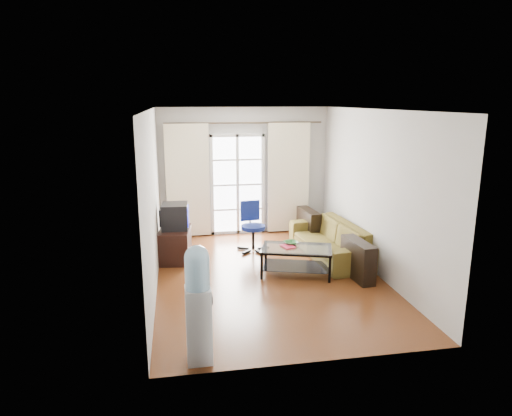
{
  "coord_description": "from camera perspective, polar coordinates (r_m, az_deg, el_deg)",
  "views": [
    {
      "loc": [
        -1.43,
        -6.96,
        2.85
      ],
      "look_at": [
        -0.14,
        0.35,
        1.08
      ],
      "focal_mm": 32.0,
      "sensor_mm": 36.0,
      "label": 1
    }
  ],
  "objects": [
    {
      "name": "curtain_left",
      "position": [
        9.58,
        -8.52,
        3.36
      ],
      "size": [
        0.9,
        0.07,
        2.35
      ],
      "primitive_type": "cube",
      "color": "#FFF4CD",
      "rests_on": "curtain_rod"
    },
    {
      "name": "radiator",
      "position": [
        10.04,
        3.14,
        -1.14
      ],
      "size": [
        0.64,
        0.12,
        0.64
      ],
      "primitive_type": "cube",
      "color": "gray",
      "rests_on": "floor"
    },
    {
      "name": "remote",
      "position": [
        7.62,
        4.33,
        -4.77
      ],
      "size": [
        0.17,
        0.07,
        0.02
      ],
      "primitive_type": "cube",
      "rotation": [
        0.0,
        0.0,
        0.15
      ],
      "color": "black",
      "rests_on": "coffee_table"
    },
    {
      "name": "task_chair",
      "position": [
        8.8,
        -0.42,
        -3.56
      ],
      "size": [
        0.72,
        0.72,
        0.95
      ],
      "rotation": [
        0.0,
        0.0,
        0.12
      ],
      "color": "black",
      "rests_on": "floor"
    },
    {
      "name": "wall_back",
      "position": [
        9.78,
        -1.51,
        4.59
      ],
      "size": [
        3.6,
        0.02,
        2.7
      ],
      "primitive_type": "cube",
      "color": "#BBB8B2",
      "rests_on": "floor"
    },
    {
      "name": "curtain_right",
      "position": [
        9.87,
        4.08,
        3.76
      ],
      "size": [
        0.9,
        0.07,
        2.35
      ],
      "primitive_type": "cube",
      "color": "#FFF4CD",
      "rests_on": "curtain_rod"
    },
    {
      "name": "bowl",
      "position": [
        7.73,
        4.36,
        -4.37
      ],
      "size": [
        0.35,
        0.35,
        0.05
      ],
      "primitive_type": "imported",
      "rotation": [
        0.0,
        0.0,
        0.3
      ],
      "color": "#2F833F",
      "rests_on": "coffee_table"
    },
    {
      "name": "book",
      "position": [
        7.55,
        3.37,
        -4.91
      ],
      "size": [
        0.31,
        0.34,
        0.02
      ],
      "primitive_type": "imported",
      "rotation": [
        0.0,
        0.0,
        0.25
      ],
      "color": "#A71429",
      "rests_on": "coffee_table"
    },
    {
      "name": "french_door",
      "position": [
        9.75,
        -2.32,
        2.92
      ],
      "size": [
        1.16,
        0.06,
        2.15
      ],
      "color": "white",
      "rests_on": "wall_back"
    },
    {
      "name": "wall_left",
      "position": [
        7.13,
        -12.77,
        0.94
      ],
      "size": [
        0.02,
        5.2,
        2.7
      ],
      "primitive_type": "cube",
      "color": "#BBB8B2",
      "rests_on": "floor"
    },
    {
      "name": "ceiling",
      "position": [
        7.11,
        1.63,
        12.21
      ],
      "size": [
        5.2,
        5.2,
        0.0
      ],
      "primitive_type": "plane",
      "rotation": [
        3.14,
        0.0,
        0.0
      ],
      "color": "white",
      "rests_on": "wall_back"
    },
    {
      "name": "sofa",
      "position": [
        8.57,
        9.25,
        -3.93
      ],
      "size": [
        2.32,
        1.22,
        0.64
      ],
      "primitive_type": "imported",
      "rotation": [
        0.0,
        0.0,
        -1.49
      ],
      "color": "brown",
      "rests_on": "floor"
    },
    {
      "name": "water_cooler",
      "position": [
        5.08,
        -7.24,
        -11.6
      ],
      "size": [
        0.3,
        0.28,
        1.35
      ],
      "rotation": [
        0.0,
        0.0,
        0.01
      ],
      "color": "silver",
      "rests_on": "floor"
    },
    {
      "name": "tv_stand",
      "position": [
        8.4,
        -10.08,
        -4.54
      ],
      "size": [
        0.62,
        0.85,
        0.58
      ],
      "primitive_type": "cube",
      "rotation": [
        0.0,
        0.0,
        -0.12
      ],
      "color": "black",
      "rests_on": "floor"
    },
    {
      "name": "wall_right",
      "position": [
        7.82,
        14.61,
        1.92
      ],
      "size": [
        0.02,
        5.2,
        2.7
      ],
      "primitive_type": "cube",
      "color": "#BBB8B2",
      "rests_on": "floor"
    },
    {
      "name": "wall_front",
      "position": [
        4.83,
        7.79,
        -4.8
      ],
      "size": [
        3.6,
        0.02,
        2.7
      ],
      "primitive_type": "cube",
      "color": "#BBB8B2",
      "rests_on": "floor"
    },
    {
      "name": "curtain_rod",
      "position": [
        9.58,
        -1.45,
        10.6
      ],
      "size": [
        3.3,
        0.04,
        0.04
      ],
      "primitive_type": "cylinder",
      "rotation": [
        0.0,
        1.57,
        0.0
      ],
      "color": "#4C3F2D",
      "rests_on": "wall_back"
    },
    {
      "name": "coffee_table",
      "position": [
        7.64,
        5.06,
        -6.13
      ],
      "size": [
        1.29,
        0.97,
        0.47
      ],
      "rotation": [
        0.0,
        0.0,
        -0.31
      ],
      "color": "silver",
      "rests_on": "floor"
    },
    {
      "name": "crt_tv",
      "position": [
        8.31,
        -10.22,
        -1.02
      ],
      "size": [
        0.53,
        0.52,
        0.46
      ],
      "rotation": [
        0.0,
        0.0,
        -0.06
      ],
      "color": "black",
      "rests_on": "tv_stand"
    },
    {
      "name": "floor",
      "position": [
        7.65,
        1.5,
        -8.44
      ],
      "size": [
        5.2,
        5.2,
        0.0
      ],
      "primitive_type": "plane",
      "color": "brown",
      "rests_on": "ground"
    }
  ]
}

